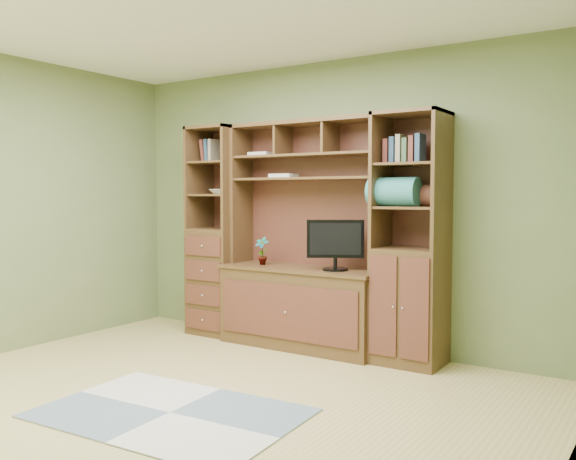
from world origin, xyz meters
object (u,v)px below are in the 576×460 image
Objects in this scene: center_hutch at (301,235)px; right_tower at (410,239)px; left_tower at (218,231)px; monitor at (335,236)px.

center_hutch is 1.03m from right_tower.
left_tower is (-1.00, 0.04, 0.00)m from center_hutch.
center_hutch is 1.00× the size of left_tower.
right_tower is 3.40× the size of monitor.
center_hutch is at bearing -177.77° from right_tower.
monitor is at bearing -5.38° from center_hutch.
center_hutch is 0.37m from monitor.
left_tower is 1.00× the size of right_tower.
right_tower is at bearing -24.04° from monitor.
monitor is (0.37, -0.03, 0.01)m from center_hutch.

